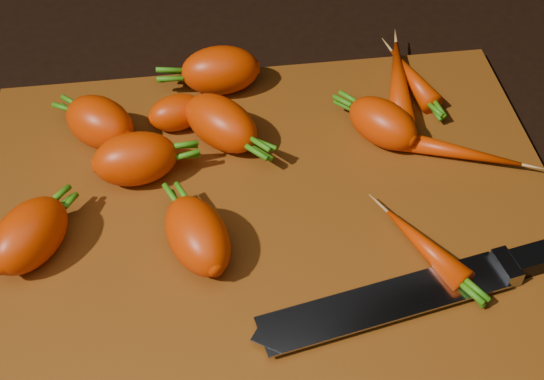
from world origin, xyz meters
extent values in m
cube|color=black|center=(0.00, 0.00, -0.01)|extent=(2.00, 2.00, 0.01)
cube|color=brown|center=(0.00, 0.00, 0.01)|extent=(0.50, 0.40, 0.01)
ellipsoid|color=#D33000|center=(-0.11, 0.06, 0.04)|extent=(0.08, 0.06, 0.05)
ellipsoid|color=#D33000|center=(-0.15, 0.11, 0.04)|extent=(0.08, 0.08, 0.05)
ellipsoid|color=#D33000|center=(-0.04, 0.09, 0.04)|extent=(0.09, 0.09, 0.05)
ellipsoid|color=#D33000|center=(-0.07, -0.04, 0.04)|extent=(0.07, 0.09, 0.05)
ellipsoid|color=#D33000|center=(-0.03, 0.17, 0.04)|extent=(0.08, 0.05, 0.05)
ellipsoid|color=#D33000|center=(-0.08, 0.12, 0.03)|extent=(0.06, 0.05, 0.03)
ellipsoid|color=#D33000|center=(0.11, 0.08, 0.03)|extent=(0.08, 0.08, 0.04)
ellipsoid|color=#D33000|center=(0.14, 0.14, 0.03)|extent=(0.05, 0.13, 0.03)
ellipsoid|color=#D33000|center=(0.17, 0.04, 0.02)|extent=(0.12, 0.07, 0.02)
ellipsoid|color=#D33000|center=(0.11, -0.06, 0.02)|extent=(0.06, 0.09, 0.02)
ellipsoid|color=#D33000|center=(0.16, 0.15, 0.02)|extent=(0.04, 0.09, 0.02)
ellipsoid|color=#D33000|center=(-0.20, -0.02, 0.04)|extent=(0.08, 0.09, 0.05)
cube|color=gray|center=(-0.03, -0.13, 0.02)|extent=(0.20, 0.07, 0.00)
cube|color=gray|center=(0.08, -0.11, 0.02)|extent=(0.02, 0.03, 0.01)
cube|color=black|center=(0.14, -0.09, 0.02)|extent=(0.12, 0.04, 0.02)
cylinder|color=#B2B2B7|center=(0.12, -0.10, 0.03)|extent=(0.01, 0.01, 0.00)
camera|label=1|loc=(-0.06, -0.42, 0.50)|focal=50.00mm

